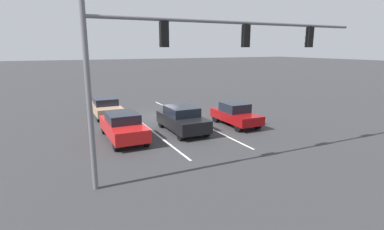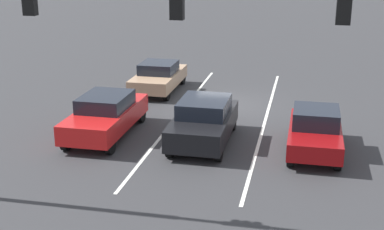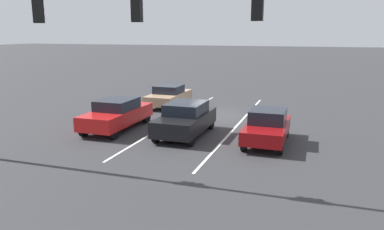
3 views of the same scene
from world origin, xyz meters
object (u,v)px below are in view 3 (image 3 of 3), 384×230
Objects in this scene: car_red_rightlane_front at (117,114)px; traffic_signal_gantry at (75,27)px; car_tan_rightlane_second at (169,96)px; car_black_midlane_front at (185,119)px; car_maroon_leftlane_front at (267,126)px.

traffic_signal_gantry is (-1.91, 5.72, 4.28)m from car_red_rightlane_front.
car_tan_rightlane_second is at bearing -91.74° from car_red_rightlane_front.
car_tan_rightlane_second is at bearing -61.59° from car_black_midlane_front.
traffic_signal_gantry reaches higher than car_tan_rightlane_second.
car_maroon_leftlane_front is at bearing -135.65° from traffic_signal_gantry.
car_tan_rightlane_second is at bearing -82.11° from traffic_signal_gantry.
car_red_rightlane_front is 7.39m from traffic_signal_gantry.
car_red_rightlane_front is (3.75, 0.03, -0.01)m from car_black_midlane_front.
car_black_midlane_front reaches higher than car_maroon_leftlane_front.
car_tan_rightlane_second is 13.17m from traffic_signal_gantry.
car_red_rightlane_front is at bearing 88.26° from car_tan_rightlane_second.
car_red_rightlane_front is 6.59m from car_tan_rightlane_second.
traffic_signal_gantry is (5.79, 5.66, 4.31)m from car_maroon_leftlane_front.
traffic_signal_gantry is at bearing 72.24° from car_black_midlane_front.
car_maroon_leftlane_front is 7.69m from car_red_rightlane_front.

